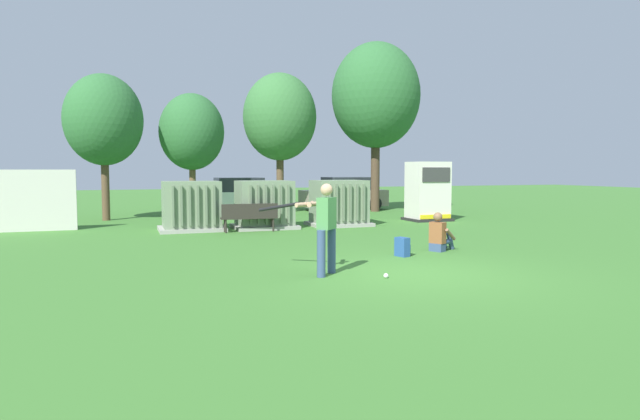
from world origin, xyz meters
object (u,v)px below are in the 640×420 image
(generator_enclosure, at_px, (428,192))
(batter, at_px, (324,224))
(sports_ball, at_px, (386,276))
(park_bench, at_px, (249,215))
(seated_spectator, at_px, (440,236))
(backpack, at_px, (403,247))
(transformer_mid_west, at_px, (264,205))
(transformer_mid_east, at_px, (339,204))
(parked_car_left_of_center, at_px, (344,195))
(transformer_west, at_px, (191,207))
(parked_car_leftmost, at_px, (237,196))

(generator_enclosure, height_order, batter, generator_enclosure)
(sports_ball, bearing_deg, park_bench, 95.52)
(generator_enclosure, xyz_separation_m, sports_ball, (-6.64, -9.74, -1.09))
(generator_enclosure, distance_m, seated_spectator, 8.15)
(backpack, bearing_deg, transformer_mid_west, 102.65)
(seated_spectator, bearing_deg, transformer_mid_east, 90.91)
(park_bench, distance_m, parked_car_left_of_center, 10.31)
(backpack, bearing_deg, seated_spectator, 19.64)
(batter, distance_m, sports_ball, 1.51)
(generator_enclosure, height_order, parked_car_left_of_center, generator_enclosure)
(transformer_mid_east, bearing_deg, seated_spectator, -89.09)
(park_bench, relative_size, backpack, 4.12)
(transformer_west, bearing_deg, batter, -79.93)
(sports_ball, relative_size, backpack, 0.20)
(transformer_mid_east, bearing_deg, park_bench, -164.69)
(generator_enclosure, height_order, park_bench, generator_enclosure)
(transformer_mid_west, relative_size, batter, 1.21)
(backpack, distance_m, parked_car_left_of_center, 14.62)
(transformer_west, bearing_deg, transformer_mid_east, -1.55)
(transformer_mid_east, bearing_deg, generator_enclosure, 8.95)
(transformer_west, distance_m, parked_car_left_of_center, 10.73)
(transformer_west, xyz_separation_m, generator_enclosure, (9.13, 0.49, 0.35))
(batter, height_order, parked_car_left_of_center, batter)
(seated_spectator, xyz_separation_m, backpack, (-1.26, -0.45, -0.16))
(park_bench, xyz_separation_m, parked_car_leftmost, (1.16, 8.16, 0.22))
(transformer_west, height_order, generator_enclosure, generator_enclosure)
(transformer_mid_west, xyz_separation_m, transformer_mid_east, (2.73, -0.01, 0.00))
(parked_car_left_of_center, bearing_deg, generator_enclosure, -81.89)
(park_bench, relative_size, parked_car_left_of_center, 0.42)
(transformer_west, bearing_deg, seated_spectator, -51.67)
(batter, relative_size, parked_car_leftmost, 0.41)
(parked_car_leftmost, relative_size, parked_car_left_of_center, 0.97)
(backpack, relative_size, parked_car_leftmost, 0.10)
(transformer_mid_west, xyz_separation_m, generator_enclosure, (6.71, 0.61, 0.35))
(transformer_west, distance_m, park_bench, 2.03)
(transformer_mid_east, distance_m, backpack, 7.07)
(transformer_mid_west, bearing_deg, backpack, -77.35)
(transformer_west, relative_size, seated_spectator, 2.18)
(sports_ball, bearing_deg, transformer_mid_east, 73.73)
(generator_enclosure, bearing_deg, park_bench, -168.06)
(transformer_mid_west, bearing_deg, parked_car_left_of_center, 50.44)
(transformer_west, xyz_separation_m, transformer_mid_east, (5.15, -0.14, 0.00))
(generator_enclosure, xyz_separation_m, batter, (-7.61, -9.04, -0.16))
(parked_car_left_of_center, bearing_deg, transformer_mid_west, -129.56)
(park_bench, relative_size, parked_car_leftmost, 0.43)
(transformer_west, height_order, transformer_mid_east, same)
(transformer_west, bearing_deg, generator_enclosure, 3.06)
(park_bench, xyz_separation_m, sports_ball, (0.79, -8.17, -0.49))
(transformer_mid_east, height_order, park_bench, transformer_mid_east)
(transformer_west, xyz_separation_m, backpack, (3.99, -7.09, -0.57))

